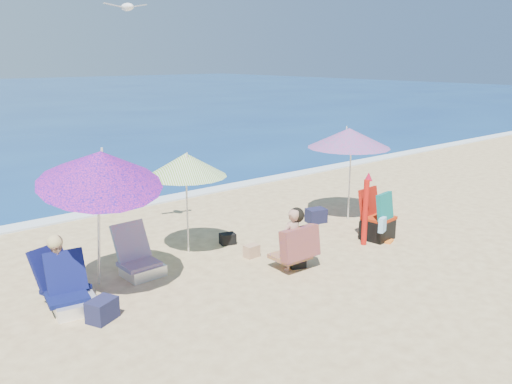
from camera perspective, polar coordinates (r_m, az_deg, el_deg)
ground at (r=8.89m, az=5.66°, el=-7.83°), size 120.00×120.00×0.00m
foam at (r=12.79m, az=-10.73°, el=-0.93°), size 120.00×0.50×0.04m
umbrella_turquoise at (r=11.10m, az=10.07°, el=5.80°), size 2.06×2.06×1.97m
umbrella_striped at (r=8.90m, az=-7.60°, el=2.94°), size 1.75×1.75×1.83m
umbrella_blue at (r=7.41m, az=-16.53°, el=2.51°), size 1.91×1.97×2.32m
furled_umbrella at (r=9.73m, az=11.85°, el=-1.45°), size 0.21×0.17×1.36m
chair_navy at (r=7.71m, az=-19.38°, el=-10.58°), size 0.68×0.81×0.76m
chair_rainbow at (r=8.58m, az=-12.57°, el=-7.42°), size 0.63×0.74×0.80m
camp_chair_left at (r=10.22m, az=12.97°, el=-3.42°), size 0.60×0.60×0.95m
camp_chair_right at (r=10.17m, az=12.95°, el=-3.21°), size 0.67×0.71×0.93m
person_center at (r=8.47m, az=4.23°, el=-5.30°), size 0.71×0.58×1.04m
person_left at (r=7.95m, az=-20.59°, el=-8.01°), size 0.72×0.80×0.98m
bag_navy_a at (r=7.33m, az=-16.36°, el=-12.18°), size 0.46×0.41×0.29m
bag_black_a at (r=9.75m, az=-3.09°, el=-5.09°), size 0.32×0.27×0.20m
bag_tan at (r=9.13m, az=-0.48°, el=-6.42°), size 0.26×0.19×0.21m
bag_navy_b at (r=11.04m, az=6.54°, el=-2.55°), size 0.45×0.38×0.29m
bag_black_b at (r=8.72m, az=4.49°, el=-7.54°), size 0.31×0.27×0.20m
orange_item at (r=10.16m, az=14.27°, el=-5.21°), size 0.26×0.19×0.03m
seagull at (r=9.15m, az=-13.82°, el=18.94°), size 0.68×0.35×0.12m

